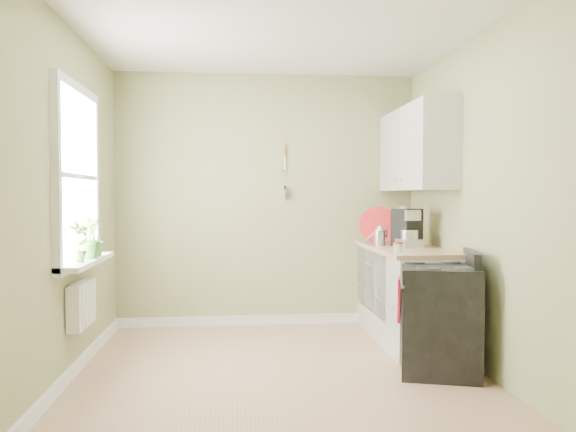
{
  "coord_description": "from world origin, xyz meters",
  "views": [
    {
      "loc": [
        -0.35,
        -4.24,
        1.41
      ],
      "look_at": [
        0.11,
        0.55,
        1.22
      ],
      "focal_mm": 35.0,
      "sensor_mm": 36.0,
      "label": 1
    }
  ],
  "objects": [
    {
      "name": "floor",
      "position": [
        0.0,
        0.0,
        -0.01
      ],
      "size": [
        3.2,
        3.6,
        0.02
      ],
      "primitive_type": "cube",
      "color": "#A77B5C",
      "rests_on": "ground"
    },
    {
      "name": "wall_left",
      "position": [
        -1.61,
        0.0,
        1.35
      ],
      "size": [
        0.02,
        3.6,
        2.7
      ],
      "primitive_type": "cube",
      "color": "#979968",
      "rests_on": "floor"
    },
    {
      "name": "window_sill",
      "position": [
        -1.51,
        0.3,
        0.88
      ],
      "size": [
        0.18,
        1.14,
        0.04
      ],
      "primitive_type": "cube",
      "color": "white",
      "rests_on": "wall_left"
    },
    {
      "name": "stove",
      "position": [
        1.28,
        0.05,
        0.43
      ],
      "size": [
        0.78,
        0.82,
        0.96
      ],
      "color": "black",
      "rests_on": "floor"
    },
    {
      "name": "wall_right",
      "position": [
        1.61,
        0.0,
        1.35
      ],
      "size": [
        0.02,
        3.6,
        2.7
      ],
      "primitive_type": "cube",
      "color": "#979968",
      "rests_on": "floor"
    },
    {
      "name": "ceiling",
      "position": [
        0.0,
        0.0,
        2.71
      ],
      "size": [
        3.2,
        3.6,
        0.02
      ],
      "primitive_type": "cube",
      "color": "white",
      "rests_on": "wall_back"
    },
    {
      "name": "coffee_maker",
      "position": [
        1.3,
        0.99,
        1.08
      ],
      "size": [
        0.28,
        0.29,
        0.36
      ],
      "color": "black",
      "rests_on": "countertop"
    },
    {
      "name": "base_cabinets",
      "position": [
        1.3,
        1.0,
        0.43
      ],
      "size": [
        0.6,
        1.6,
        0.87
      ],
      "primitive_type": "cube",
      "color": "silver",
      "rests_on": "floor"
    },
    {
      "name": "upper_cabinets",
      "position": [
        1.43,
        1.1,
        1.85
      ],
      "size": [
        0.35,
        1.4,
        0.8
      ],
      "primitive_type": "cube",
      "color": "silver",
      "rests_on": "wall_right"
    },
    {
      "name": "stand_mixer",
      "position": [
        1.29,
        0.97,
        1.08
      ],
      "size": [
        0.25,
        0.35,
        0.39
      ],
      "color": "#B2B2B7",
      "rests_on": "countertop"
    },
    {
      "name": "countertop",
      "position": [
        1.29,
        1.0,
        0.89
      ],
      "size": [
        0.64,
        1.6,
        0.04
      ],
      "primitive_type": "cube",
      "color": "tan",
      "rests_on": "base_cabinets"
    },
    {
      "name": "jar",
      "position": [
        1.06,
        0.45,
        0.96
      ],
      "size": [
        0.08,
        0.08,
        0.09
      ],
      "color": "#BDB79C",
      "rests_on": "countertop"
    },
    {
      "name": "plant_a",
      "position": [
        -1.5,
        0.05,
        1.06
      ],
      "size": [
        0.19,
        0.2,
        0.32
      ],
      "primitive_type": "imported",
      "rotation": [
        0.0,
        0.0,
        0.94
      ],
      "color": "#40772C",
      "rests_on": "window_sill"
    },
    {
      "name": "wall_back",
      "position": [
        0.0,
        1.81,
        1.35
      ],
      "size": [
        3.2,
        0.02,
        2.7
      ],
      "primitive_type": "cube",
      "color": "#979968",
      "rests_on": "floor"
    },
    {
      "name": "wall_utensils",
      "position": [
        0.2,
        1.78,
        1.56
      ],
      "size": [
        0.02,
        0.14,
        0.58
      ],
      "color": "tan",
      "rests_on": "wall_back"
    },
    {
      "name": "window",
      "position": [
        -1.58,
        0.3,
        1.55
      ],
      "size": [
        0.06,
        1.14,
        1.44
      ],
      "color": "white",
      "rests_on": "wall_left"
    },
    {
      "name": "plant_c",
      "position": [
        -1.5,
        0.48,
        1.05
      ],
      "size": [
        0.18,
        0.18,
        0.3
      ],
      "primitive_type": "imported",
      "rotation": [
        0.0,
        0.0,
        4.79
      ],
      "color": "#40772C",
      "rests_on": "window_sill"
    },
    {
      "name": "kettle",
      "position": [
        1.06,
        1.09,
        1.01
      ],
      "size": [
        0.19,
        0.11,
        0.19
      ],
      "color": "silver",
      "rests_on": "countertop"
    },
    {
      "name": "plant_b",
      "position": [
        -1.5,
        0.33,
        1.07
      ],
      "size": [
        0.24,
        0.24,
        0.33
      ],
      "primitive_type": "imported",
      "rotation": [
        0.0,
        0.0,
        2.34
      ],
      "color": "#40772C",
      "rests_on": "window_sill"
    },
    {
      "name": "radiator",
      "position": [
        -1.54,
        0.25,
        0.55
      ],
      "size": [
        0.12,
        0.5,
        0.35
      ],
      "primitive_type": "cube",
      "color": "white",
      "rests_on": "wall_left"
    },
    {
      "name": "red_tray",
      "position": [
        1.1,
        1.3,
        1.1
      ],
      "size": [
        0.39,
        0.15,
        0.38
      ],
      "primitive_type": "cylinder",
      "rotation": [
        1.45,
        0.0,
        -0.23
      ],
      "color": "red",
      "rests_on": "countertop"
    }
  ]
}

